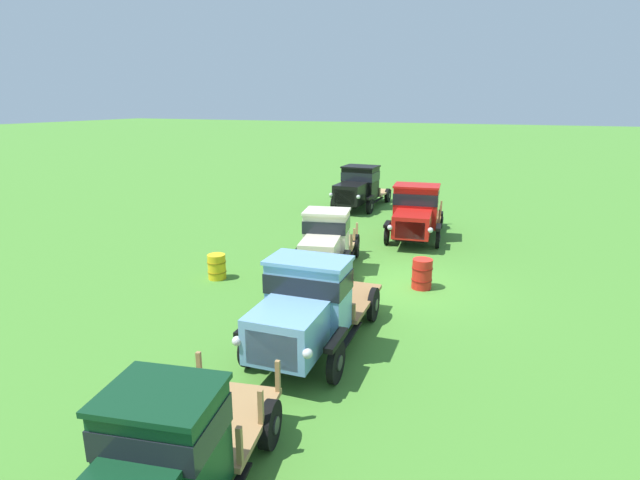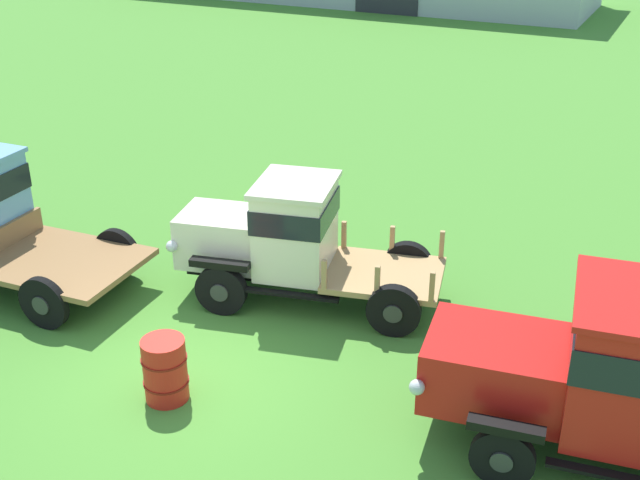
{
  "view_description": "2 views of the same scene",
  "coord_description": "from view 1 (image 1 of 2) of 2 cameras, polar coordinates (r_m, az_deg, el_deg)",
  "views": [
    {
      "loc": [
        -14.6,
        -3.39,
        5.63
      ],
      "look_at": [
        0.65,
        3.08,
        1.0
      ],
      "focal_mm": 28.0,
      "sensor_mm": 36.0,
      "label": 1
    },
    {
      "loc": [
        6.01,
        -7.98,
        6.89
      ],
      "look_at": [
        0.65,
        3.08,
        1.0
      ],
      "focal_mm": 45.0,
      "sensor_mm": 36.0,
      "label": 2
    }
  ],
  "objects": [
    {
      "name": "vintage_truck_back_of_row",
      "position": [
        26.94,
        4.42,
        6.09
      ],
      "size": [
        5.3,
        2.23,
        2.27
      ],
      "color": "black",
      "rests_on": "ground"
    },
    {
      "name": "vintage_truck_foreground_near",
      "position": [
        7.28,
        -17.75,
        -23.57
      ],
      "size": [
        4.78,
        2.46,
        2.14
      ],
      "color": "black",
      "rests_on": "ground"
    },
    {
      "name": "vintage_truck_far_side",
      "position": [
        21.04,
        10.82,
        3.13
      ],
      "size": [
        5.51,
        2.72,
        2.29
      ],
      "color": "black",
      "rests_on": "ground"
    },
    {
      "name": "oil_drum_beside_row",
      "position": [
        16.65,
        -11.71,
        -3.0
      ],
      "size": [
        0.61,
        0.61,
        0.82
      ],
      "color": "gold",
      "rests_on": "ground"
    },
    {
      "name": "vintage_truck_midrow_center",
      "position": [
        16.61,
        0.65,
        -0.14
      ],
      "size": [
        4.74,
        2.57,
        2.14
      ],
      "color": "black",
      "rests_on": "ground"
    },
    {
      "name": "vintage_truck_second_in_line",
      "position": [
        11.28,
        -1.56,
        -7.66
      ],
      "size": [
        5.26,
        2.4,
        2.26
      ],
      "color": "black",
      "rests_on": "ground"
    },
    {
      "name": "ground_plane",
      "position": [
        16.01,
        9.31,
        -5.19
      ],
      "size": [
        240.0,
        240.0,
        0.0
      ],
      "primitive_type": "plane",
      "color": "#47842D"
    },
    {
      "name": "oil_drum_near_fence",
      "position": [
        15.78,
        11.58,
        -3.8
      ],
      "size": [
        0.64,
        0.64,
        0.94
      ],
      "color": "red",
      "rests_on": "ground"
    }
  ]
}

